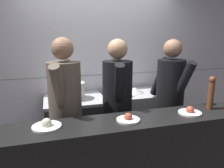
{
  "coord_description": "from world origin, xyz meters",
  "views": [
    {
      "loc": [
        -0.77,
        -2.11,
        1.8
      ],
      "look_at": [
        0.01,
        0.58,
        1.15
      ],
      "focal_mm": 35.0,
      "sensor_mm": 36.0,
      "label": 1
    }
  ],
  "objects": [
    {
      "name": "pass_counter",
      "position": [
        0.04,
        -0.27,
        0.49
      ],
      "size": [
        2.62,
        0.45,
        0.99
      ],
      "color": "black",
      "rests_on": "ground_plane"
    },
    {
      "name": "mixing_bowl_steel",
      "position": [
        0.47,
        0.9,
        0.96
      ],
      "size": [
        0.29,
        0.29,
        0.09
      ],
      "color": "#B7BABF",
      "rests_on": "prep_counter"
    },
    {
      "name": "oven_range",
      "position": [
        -0.45,
        0.9,
        0.45
      ],
      "size": [
        0.84,
        0.71,
        0.9
      ],
      "color": "#38383D",
      "rests_on": "ground_plane"
    },
    {
      "name": "plated_dish_dessert",
      "position": [
        0.6,
        -0.28,
        1.01
      ],
      "size": [
        0.24,
        0.24,
        0.08
      ],
      "color": "white",
      "rests_on": "pass_counter"
    },
    {
      "name": "chef_head_cook",
      "position": [
        -0.63,
        0.23,
        0.98
      ],
      "size": [
        0.45,
        0.76,
        1.76
      ],
      "rotation": [
        0.0,
        0.0,
        -0.32
      ],
      "color": "black",
      "rests_on": "ground_plane"
    },
    {
      "name": "plated_dish_main",
      "position": [
        -0.83,
        -0.22,
        1.01
      ],
      "size": [
        0.26,
        0.26,
        0.09
      ],
      "color": "white",
      "rests_on": "pass_counter"
    },
    {
      "name": "chefs_knife",
      "position": [
        0.37,
        0.73,
        0.92
      ],
      "size": [
        0.31,
        0.21,
        0.02
      ],
      "color": "#B7BABF",
      "rests_on": "prep_counter"
    },
    {
      "name": "plated_dish_appetiser",
      "position": [
        -0.08,
        -0.28,
        1.01
      ],
      "size": [
        0.22,
        0.22,
        0.08
      ],
      "color": "white",
      "rests_on": "pass_counter"
    },
    {
      "name": "wall_back_tiled",
      "position": [
        0.0,
        1.3,
        1.3
      ],
      "size": [
        8.0,
        0.06,
        2.6
      ],
      "color": "silver",
      "rests_on": "ground_plane"
    },
    {
      "name": "chef_line",
      "position": [
        0.71,
        0.29,
        0.97
      ],
      "size": [
        0.42,
        0.76,
        1.73
      ],
      "rotation": [
        0.0,
        0.0,
        0.21
      ],
      "color": "black",
      "rests_on": "ground_plane"
    },
    {
      "name": "chef_sous",
      "position": [
        -0.01,
        0.29,
        0.97
      ],
      "size": [
        0.43,
        0.76,
        1.74
      ],
      "rotation": [
        0.0,
        0.0,
        -0.24
      ],
      "color": "black",
      "rests_on": "ground_plane"
    },
    {
      "name": "pepper_mill",
      "position": [
        0.9,
        -0.21,
        1.18
      ],
      "size": [
        0.07,
        0.07,
        0.37
      ],
      "color": "brown",
      "rests_on": "pass_counter"
    },
    {
      "name": "stock_pot",
      "position": [
        -0.46,
        0.89,
        1.02
      ],
      "size": [
        0.32,
        0.32,
        0.23
      ],
      "color": "beige",
      "rests_on": "oven_range"
    },
    {
      "name": "prep_counter",
      "position": [
        0.49,
        0.9,
        0.45
      ],
      "size": [
        0.9,
        0.65,
        0.91
      ],
      "color": "#B7BABF",
      "rests_on": "ground_plane"
    }
  ]
}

